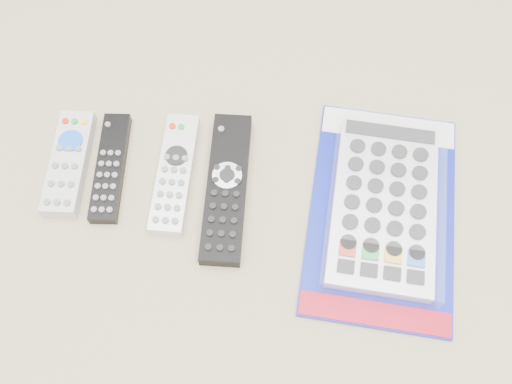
{
  "coord_description": "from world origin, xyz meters",
  "views": [
    {
      "loc": [
        0.05,
        -0.34,
        0.71
      ],
      "look_at": [
        0.04,
        -0.01,
        0.01
      ],
      "focal_mm": 40.0,
      "sensor_mm": 36.0,
      "label": 1
    }
  ],
  "objects_px": {
    "remote_small_grey": "(69,163)",
    "remote_slim_black": "(110,168)",
    "jumbo_remote_packaged": "(384,204)",
    "remote_silver_dvd": "(175,173)",
    "remote_large_black": "(227,188)"
  },
  "relations": [
    {
      "from": "jumbo_remote_packaged",
      "to": "remote_silver_dvd",
      "type": "bearing_deg",
      "value": 179.1
    },
    {
      "from": "remote_large_black",
      "to": "remote_small_grey",
      "type": "bearing_deg",
      "value": 173.87
    },
    {
      "from": "remote_small_grey",
      "to": "remote_silver_dvd",
      "type": "height_order",
      "value": "remote_small_grey"
    },
    {
      "from": "remote_small_grey",
      "to": "remote_slim_black",
      "type": "xyz_separation_m",
      "value": [
        0.06,
        -0.0,
        -0.0
      ]
    },
    {
      "from": "remote_small_grey",
      "to": "remote_slim_black",
      "type": "relative_size",
      "value": 0.96
    },
    {
      "from": "remote_small_grey",
      "to": "remote_silver_dvd",
      "type": "distance_m",
      "value": 0.15
    },
    {
      "from": "remote_small_grey",
      "to": "jumbo_remote_packaged",
      "type": "xyz_separation_m",
      "value": [
        0.43,
        -0.05,
        0.01
      ]
    },
    {
      "from": "remote_small_grey",
      "to": "remote_silver_dvd",
      "type": "relative_size",
      "value": 0.87
    },
    {
      "from": "remote_large_black",
      "to": "jumbo_remote_packaged",
      "type": "height_order",
      "value": "jumbo_remote_packaged"
    },
    {
      "from": "jumbo_remote_packaged",
      "to": "remote_small_grey",
      "type": "bearing_deg",
      "value": -179.52
    },
    {
      "from": "remote_slim_black",
      "to": "jumbo_remote_packaged",
      "type": "distance_m",
      "value": 0.38
    },
    {
      "from": "remote_large_black",
      "to": "jumbo_remote_packaged",
      "type": "distance_m",
      "value": 0.21
    },
    {
      "from": "remote_silver_dvd",
      "to": "remote_large_black",
      "type": "bearing_deg",
      "value": -12.32
    },
    {
      "from": "remote_silver_dvd",
      "to": "remote_large_black",
      "type": "distance_m",
      "value": 0.08
    },
    {
      "from": "remote_small_grey",
      "to": "remote_slim_black",
      "type": "bearing_deg",
      "value": -3.73
    }
  ]
}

